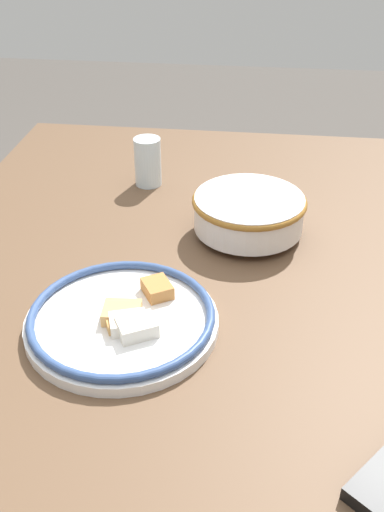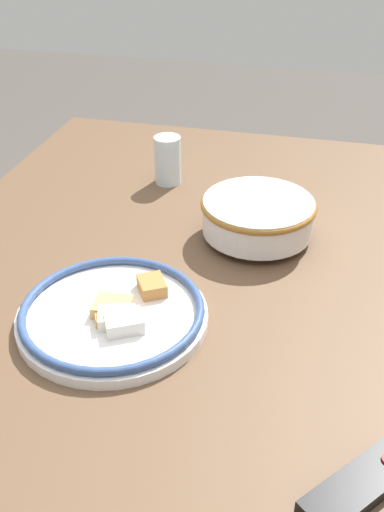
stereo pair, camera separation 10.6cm
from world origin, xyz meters
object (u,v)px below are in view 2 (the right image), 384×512
(noodle_bowl, at_px, (258,216))
(tv_remote, at_px, (358,488))
(food_plate, at_px, (113,313))
(drinking_glass, at_px, (168,160))

(noodle_bowl, distance_m, tv_remote, 0.59)
(food_plate, xyz_separation_m, drinking_glass, (-0.52, -0.05, 0.04))
(drinking_glass, bearing_deg, food_plate, 6.01)
(noodle_bowl, distance_m, drinking_glass, 0.31)
(tv_remote, xyz_separation_m, drinking_glass, (-0.75, -0.44, 0.05))
(noodle_bowl, bearing_deg, food_plate, -30.26)
(noodle_bowl, relative_size, drinking_glass, 2.02)
(food_plate, distance_m, tv_remote, 0.45)
(tv_remote, relative_size, drinking_glass, 1.36)
(food_plate, height_order, drinking_glass, drinking_glass)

